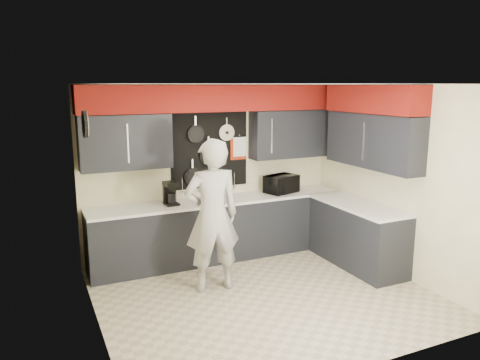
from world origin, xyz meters
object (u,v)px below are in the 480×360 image
utensil_crock (213,194)px  coffee_maker (170,193)px  microwave (281,184)px  knife_block (216,192)px  person (212,216)px

utensil_crock → coffee_maker: 0.69m
microwave → utensil_crock: size_ratio=3.46×
microwave → coffee_maker: bearing=161.8°
utensil_crock → coffee_maker: (-0.68, -0.08, 0.10)m
knife_block → person: bearing=-100.6°
knife_block → utensil_crock: size_ratio=1.57×
microwave → coffee_maker: 1.80m
knife_block → person: 1.11m
knife_block → coffee_maker: (-0.70, -0.02, 0.06)m
coffee_maker → microwave: bearing=-4.3°
microwave → person: (-1.55, -0.97, -0.08)m
microwave → knife_block: size_ratio=2.20×
utensil_crock → knife_block: bearing=-70.2°
knife_block → person: (-0.45, -1.01, -0.06)m
knife_block → utensil_crock: knife_block is taller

